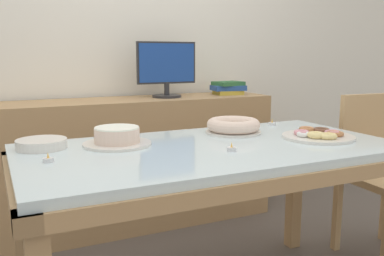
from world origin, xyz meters
name	(u,v)px	position (x,y,z in m)	size (l,w,h in m)	color
wall_back	(118,36)	(0.00, 1.43, 1.30)	(8.00, 0.10, 2.60)	silver
dining_table	(212,167)	(0.00, 0.00, 0.68)	(1.66, 0.87, 0.78)	silver
chair	(380,167)	(1.16, 0.09, 0.52)	(0.45, 0.45, 0.94)	tan
sideboard	(134,163)	(0.00, 1.13, 0.44)	(1.93, 0.44, 0.88)	tan
computer_monitor	(167,70)	(0.25, 1.13, 1.07)	(0.42, 0.20, 0.38)	#262628
book_stack	(228,88)	(0.74, 1.13, 0.92)	(0.26, 0.19, 0.10)	#B29933
cake_chocolate_round	(117,137)	(-0.37, 0.19, 0.81)	(0.30, 0.30, 0.08)	silver
cake_golden_bundt	(233,126)	(0.24, 0.21, 0.82)	(0.28, 0.28, 0.07)	silver
pastry_platter	(318,135)	(0.53, -0.07, 0.79)	(0.34, 0.34, 0.04)	silver
plate_stack	(42,144)	(-0.68, 0.26, 0.80)	(0.21, 0.21, 0.04)	silver
tealight_near_cakes	(232,149)	(0.02, -0.13, 0.79)	(0.04, 0.04, 0.04)	silver
tealight_left_edge	(48,160)	(-0.68, 0.01, 0.79)	(0.04, 0.04, 0.04)	silver
tealight_right_edge	(272,123)	(0.56, 0.33, 0.79)	(0.04, 0.04, 0.04)	silver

